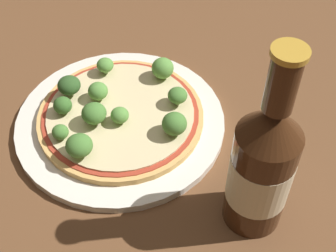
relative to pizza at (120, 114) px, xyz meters
name	(u,v)px	position (x,y,z in m)	size (l,w,h in m)	color
ground_plane	(128,122)	(0.00, 0.01, -0.02)	(3.00, 3.00, 0.00)	brown
plate	(119,120)	(0.00, 0.00, -0.01)	(0.30, 0.30, 0.01)	silver
pizza	(120,114)	(0.00, 0.00, 0.00)	(0.24, 0.24, 0.01)	tan
broccoli_floret_0	(178,96)	(0.02, 0.08, 0.02)	(0.03, 0.03, 0.03)	#89A866
broccoli_floret_1	(163,68)	(-0.04, 0.08, 0.02)	(0.03, 0.03, 0.03)	#89A866
broccoli_floret_2	(69,85)	(-0.06, -0.05, 0.03)	(0.03, 0.03, 0.03)	#89A866
broccoli_floret_3	(120,115)	(0.02, -0.01, 0.02)	(0.03, 0.03, 0.02)	#89A866
broccoli_floret_4	(98,91)	(-0.04, -0.02, 0.02)	(0.03, 0.03, 0.03)	#89A866
broccoli_floret_5	(94,113)	(0.01, -0.04, 0.03)	(0.03, 0.03, 0.03)	#89A866
broccoli_floret_6	(174,124)	(0.07, 0.05, 0.03)	(0.03, 0.03, 0.03)	#89A866
broccoli_floret_7	(79,146)	(0.05, -0.07, 0.02)	(0.03, 0.03, 0.03)	#89A866
broccoli_floret_8	(107,65)	(-0.08, 0.01, 0.02)	(0.03, 0.03, 0.03)	#89A866
broccoli_floret_9	(63,105)	(-0.03, -0.07, 0.02)	(0.03, 0.03, 0.03)	#89A866
broccoli_floret_10	(60,132)	(0.01, -0.09, 0.02)	(0.02, 0.02, 0.02)	#89A866
beer_bottle	(262,167)	(0.21, 0.09, 0.08)	(0.07, 0.07, 0.26)	#381E0F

